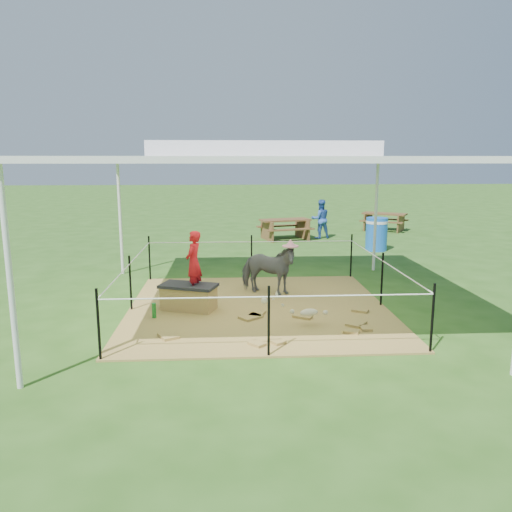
{
  "coord_description": "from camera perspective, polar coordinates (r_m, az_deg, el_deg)",
  "views": [
    {
      "loc": [
        -0.55,
        -8.62,
        2.64
      ],
      "look_at": [
        0.0,
        0.6,
        0.85
      ],
      "focal_mm": 35.0,
      "sensor_mm": 36.0,
      "label": 1
    }
  ],
  "objects": [
    {
      "name": "woman",
      "position": [
        8.74,
        -7.16,
        -0.05
      ],
      "size": [
        0.38,
        0.46,
        1.1
      ],
      "primitive_type": "imported",
      "rotation": [
        0.0,
        0.0,
        -1.91
      ],
      "color": "red",
      "rests_on": "straw_bale"
    },
    {
      "name": "hay_patch",
      "position": [
        9.03,
        0.23,
        -5.93
      ],
      "size": [
        4.6,
        4.6,
        0.03
      ],
      "primitive_type": "cube",
      "color": "brown",
      "rests_on": "ground"
    },
    {
      "name": "canopy_tent",
      "position": [
        8.64,
        0.24,
        11.3
      ],
      "size": [
        6.3,
        6.3,
        2.9
      ],
      "color": "silver",
      "rests_on": "ground"
    },
    {
      "name": "green_bottle",
      "position": [
        8.57,
        -11.58,
        -6.12
      ],
      "size": [
        0.09,
        0.09,
        0.25
      ],
      "primitive_type": "cylinder",
      "rotation": [
        0.0,
        0.0,
        -0.34
      ],
      "color": "#197423",
      "rests_on": "hay_patch"
    },
    {
      "name": "straw_bale",
      "position": [
        8.92,
        -7.68,
        -4.8
      ],
      "size": [
        1.01,
        0.73,
        0.41
      ],
      "primitive_type": "cube",
      "rotation": [
        0.0,
        0.0,
        -0.34
      ],
      "color": "#A1763A",
      "rests_on": "hay_patch"
    },
    {
      "name": "dark_cloth",
      "position": [
        8.86,
        -7.72,
        -3.38
      ],
      "size": [
        1.09,
        0.8,
        0.05
      ],
      "primitive_type": "cube",
      "rotation": [
        0.0,
        0.0,
        -0.34
      ],
      "color": "black",
      "rests_on": "straw_bale"
    },
    {
      "name": "trash_barrel",
      "position": [
        15.08,
        13.6,
        2.44
      ],
      "size": [
        0.81,
        0.81,
        0.97
      ],
      "primitive_type": "cylinder",
      "rotation": [
        0.0,
        0.0,
        -0.39
      ],
      "color": "blue",
      "rests_on": "ground"
    },
    {
      "name": "picnic_table_near",
      "position": [
        16.77,
        3.33,
        3.07
      ],
      "size": [
        1.89,
        1.57,
        0.68
      ],
      "primitive_type": "cube",
      "rotation": [
        0.0,
        0.0,
        0.26
      ],
      "color": "brown",
      "rests_on": "ground"
    },
    {
      "name": "foal",
      "position": [
        8.04,
        6.07,
        -6.25
      ],
      "size": [
        0.97,
        0.71,
        0.48
      ],
      "primitive_type": null,
      "rotation": [
        0.0,
        0.0,
        0.29
      ],
      "color": "beige",
      "rests_on": "hay_patch"
    },
    {
      "name": "rope_fence",
      "position": [
        8.87,
        0.23,
        -2.05
      ],
      "size": [
        4.54,
        4.54,
        1.0
      ],
      "color": "black",
      "rests_on": "ground"
    },
    {
      "name": "pink_hat",
      "position": [
        9.65,
        1.34,
        1.76
      ],
      "size": [
        0.31,
        0.31,
        0.14
      ],
      "primitive_type": "cylinder",
      "color": "pink",
      "rests_on": "pony"
    },
    {
      "name": "ground",
      "position": [
        9.04,
        0.23,
        -6.02
      ],
      "size": [
        90.0,
        90.0,
        0.0
      ],
      "primitive_type": "plane",
      "color": "#2D5919",
      "rests_on": "ground"
    },
    {
      "name": "pony",
      "position": [
        9.76,
        1.33,
        -1.54
      ],
      "size": [
        1.3,
        0.98,
        1.0
      ],
      "primitive_type": "imported",
      "rotation": [
        0.0,
        0.0,
        1.14
      ],
      "color": "#515157",
      "rests_on": "hay_patch"
    },
    {
      "name": "picnic_table_far",
      "position": [
        19.45,
        14.44,
        3.81
      ],
      "size": [
        1.96,
        1.8,
        0.66
      ],
      "primitive_type": "cube",
      "rotation": [
        0.0,
        0.0,
        -0.54
      ],
      "color": "#52351C",
      "rests_on": "ground"
    },
    {
      "name": "distant_person",
      "position": [
        17.05,
        7.37,
        4.21
      ],
      "size": [
        0.7,
        0.58,
        1.32
      ],
      "primitive_type": "imported",
      "rotation": [
        0.0,
        0.0,
        3.28
      ],
      "color": "#2E58AF",
      "rests_on": "ground"
    }
  ]
}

